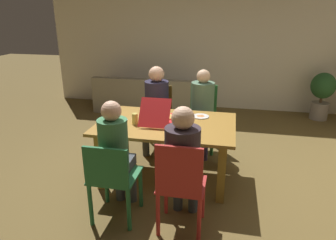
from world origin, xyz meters
TOP-DOWN VIEW (x-y plane):
  - ground_plane at (0.00, 0.00)m, footprint 20.00×20.00m
  - back_wall at (0.00, 3.22)m, footprint 6.47×0.12m
  - dining_table at (0.00, 0.00)m, footprint 1.65×1.09m
  - chair_0 at (-0.33, -0.97)m, footprint 0.45×0.46m
  - person_0 at (-0.33, -0.83)m, footprint 0.29×0.47m
  - chair_1 at (-0.33, 0.95)m, footprint 0.41×0.39m
  - person_1 at (-0.33, 0.81)m, footprint 0.35×0.57m
  - chair_2 at (0.35, 0.99)m, footprint 0.42×0.41m
  - person_2 at (0.35, 0.84)m, footprint 0.34×0.55m
  - chair_3 at (0.35, -1.01)m, footprint 0.44×0.41m
  - person_3 at (0.35, -0.88)m, footprint 0.33×0.48m
  - pizza_box_0 at (-0.10, 0.07)m, footprint 0.36×0.57m
  - plate_0 at (0.38, 0.30)m, footprint 0.21×0.21m
  - plate_1 at (-0.58, -0.05)m, footprint 0.20×0.20m
  - drinking_glass_0 at (-0.55, -0.34)m, footprint 0.07×0.07m
  - drinking_glass_1 at (-0.36, -0.13)m, footprint 0.07×0.07m
  - couch at (-0.98, 2.62)m, footprint 2.14×0.84m
  - potted_plant at (2.47, 2.79)m, footprint 0.45×0.45m

SIDE VIEW (x-z plane):
  - ground_plane at x=0.00m, z-range 0.00..0.00m
  - couch at x=-0.98m, z-range -0.10..0.63m
  - chair_0 at x=-0.33m, z-range 0.05..0.92m
  - chair_2 at x=0.35m, z-range 0.02..0.99m
  - chair_1 at x=-0.33m, z-range 0.04..0.98m
  - chair_3 at x=0.35m, z-range 0.06..1.01m
  - potted_plant at x=2.47m, z-range 0.08..0.99m
  - dining_table at x=0.00m, z-range 0.26..0.99m
  - person_0 at x=-0.33m, z-range 0.10..1.34m
  - person_2 at x=0.35m, z-range 0.11..1.34m
  - person_3 at x=0.35m, z-range 0.11..1.35m
  - plate_1 at x=-0.58m, z-range 0.74..0.75m
  - plate_0 at x=0.38m, z-range 0.73..0.76m
  - person_1 at x=-0.33m, z-range 0.11..1.38m
  - pizza_box_0 at x=-0.10m, z-range 0.62..0.94m
  - drinking_glass_0 at x=-0.55m, z-range 0.74..0.86m
  - drinking_glass_1 at x=-0.36m, z-range 0.74..0.87m
  - back_wall at x=0.00m, z-range 0.00..2.69m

